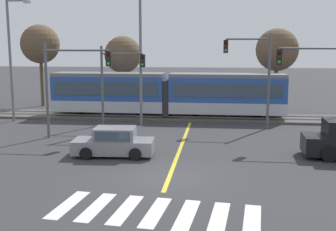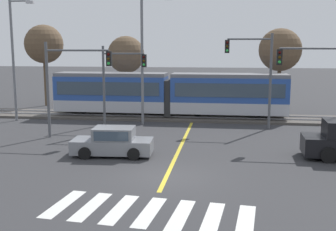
{
  "view_description": "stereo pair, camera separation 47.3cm",
  "coord_description": "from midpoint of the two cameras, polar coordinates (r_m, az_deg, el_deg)",
  "views": [
    {
      "loc": [
        2.09,
        -17.82,
        5.69
      ],
      "look_at": [
        -0.91,
        6.98,
        1.6
      ],
      "focal_mm": 45.0,
      "sensor_mm": 36.0,
      "label": 1
    },
    {
      "loc": [
        2.56,
        -17.76,
        5.69
      ],
      "look_at": [
        -0.91,
        6.98,
        1.6
      ],
      "focal_mm": 45.0,
      "sensor_mm": 36.0,
      "label": 2
    }
  ],
  "objects": [
    {
      "name": "ground_plane",
      "position": [
        18.82,
        0.5,
        -8.3
      ],
      "size": [
        200.0,
        200.0,
        0.0
      ],
      "primitive_type": "plane",
      "color": "#333335"
    },
    {
      "name": "track_bed",
      "position": [
        33.86,
        3.93,
        -0.25
      ],
      "size": [
        120.0,
        4.0,
        0.18
      ],
      "primitive_type": "cube",
      "color": "#4C4742",
      "rests_on": "ground"
    },
    {
      "name": "rail_near",
      "position": [
        33.12,
        3.84,
        -0.21
      ],
      "size": [
        120.0,
        0.08,
        0.1
      ],
      "primitive_type": "cube",
      "color": "#939399",
      "rests_on": "track_bed"
    },
    {
      "name": "rail_far",
      "position": [
        34.54,
        4.01,
        0.18
      ],
      "size": [
        120.0,
        0.08,
        0.1
      ],
      "primitive_type": "cube",
      "color": "#939399",
      "rests_on": "track_bed"
    },
    {
      "name": "light_rail_tram",
      "position": [
        33.78,
        0.57,
        3.11
      ],
      "size": [
        18.5,
        2.64,
        3.43
      ],
      "color": "#B7BAC1",
      "rests_on": "track_bed"
    },
    {
      "name": "crosswalk_stripe_0",
      "position": [
        16.17,
        -13.16,
        -11.55
      ],
      "size": [
        0.84,
        2.84,
        0.01
      ],
      "primitive_type": "cube",
      "rotation": [
        0.0,
        0.0,
        -0.1
      ],
      "color": "silver",
      "rests_on": "ground"
    },
    {
      "name": "crosswalk_stripe_1",
      "position": [
        15.72,
        -9.5,
        -12.04
      ],
      "size": [
        0.84,
        2.84,
        0.01
      ],
      "primitive_type": "cube",
      "rotation": [
        0.0,
        0.0,
        -0.1
      ],
      "color": "silver",
      "rests_on": "ground"
    },
    {
      "name": "crosswalk_stripe_2",
      "position": [
        15.34,
        -5.63,
        -12.5
      ],
      "size": [
        0.84,
        2.84,
        0.01
      ],
      "primitive_type": "cube",
      "rotation": [
        0.0,
        0.0,
        -0.1
      ],
      "color": "silver",
      "rests_on": "ground"
    },
    {
      "name": "crosswalk_stripe_3",
      "position": [
        15.04,
        -1.57,
        -12.92
      ],
      "size": [
        0.84,
        2.84,
        0.01
      ],
      "primitive_type": "cube",
      "rotation": [
        0.0,
        0.0,
        -0.1
      ],
      "color": "silver",
      "rests_on": "ground"
    },
    {
      "name": "crosswalk_stripe_4",
      "position": [
        14.81,
        2.66,
        -13.3
      ],
      "size": [
        0.84,
        2.84,
        0.01
      ],
      "primitive_type": "cube",
      "rotation": [
        0.0,
        0.0,
        -0.1
      ],
      "color": "silver",
      "rests_on": "ground"
    },
    {
      "name": "crosswalk_stripe_5",
      "position": [
        14.65,
        7.0,
        -13.61
      ],
      "size": [
        0.84,
        2.84,
        0.01
      ],
      "primitive_type": "cube",
      "rotation": [
        0.0,
        0.0,
        -0.1
      ],
      "color": "silver",
      "rests_on": "ground"
    },
    {
      "name": "crosswalk_stripe_6",
      "position": [
        14.58,
        11.43,
        -13.85
      ],
      "size": [
        0.84,
        2.84,
        0.01
      ],
      "primitive_type": "cube",
      "rotation": [
        0.0,
        0.0,
        -0.1
      ],
      "color": "silver",
      "rests_on": "ground"
    },
    {
      "name": "lane_centre_line",
      "position": [
        24.31,
        2.27,
        -4.24
      ],
      "size": [
        0.2,
        15.58,
        0.01
      ],
      "primitive_type": "cube",
      "color": "gold",
      "rests_on": "ground"
    },
    {
      "name": "sedan_crossing",
      "position": [
        22.37,
        -6.91,
        -3.66
      ],
      "size": [
        4.3,
        2.12,
        1.52
      ],
      "color": "gray",
      "rests_on": "ground"
    },
    {
      "name": "traffic_light_far_right",
      "position": [
        29.77,
        12.27,
        6.45
      ],
      "size": [
        3.25,
        0.38,
        6.6
      ],
      "color": "#515459",
      "rests_on": "ground"
    },
    {
      "name": "traffic_light_mid_right",
      "position": [
        25.81,
        20.9,
        4.96
      ],
      "size": [
        4.25,
        0.38,
        5.98
      ],
      "color": "#515459",
      "rests_on": "ground"
    },
    {
      "name": "traffic_light_mid_left",
      "position": [
        26.72,
        -12.72,
        5.35
      ],
      "size": [
        4.25,
        0.38,
        5.99
      ],
      "color": "#515459",
      "rests_on": "ground"
    },
    {
      "name": "traffic_light_far_left",
      "position": [
        30.57,
        -6.31,
        5.57
      ],
      "size": [
        3.25,
        0.38,
        5.75
      ],
      "color": "#515459",
      "rests_on": "ground"
    },
    {
      "name": "street_lamp_west",
      "position": [
        34.26,
        -19.67,
        7.92
      ],
      "size": [
        1.97,
        0.28,
        9.26
      ],
      "color": "slate",
      "rests_on": "ground"
    },
    {
      "name": "street_lamp_centre",
      "position": [
        30.72,
        -2.71,
        8.52
      ],
      "size": [
        2.3,
        0.28,
        9.35
      ],
      "color": "slate",
      "rests_on": "ground"
    },
    {
      "name": "bare_tree_far_west",
      "position": [
        42.43,
        -16.14,
        9.24
      ],
      "size": [
        3.67,
        3.67,
        7.78
      ],
      "color": "brown",
      "rests_on": "ground"
    },
    {
      "name": "bare_tree_west",
      "position": [
        40.03,
        -5.37,
        8.17
      ],
      "size": [
        3.46,
        3.46,
        6.69
      ],
      "color": "brown",
      "rests_on": "ground"
    },
    {
      "name": "bare_tree_east",
      "position": [
        37.86,
        15.3,
        8.54
      ],
      "size": [
        3.66,
        3.66,
        7.26
      ],
      "color": "brown",
      "rests_on": "ground"
    }
  ]
}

